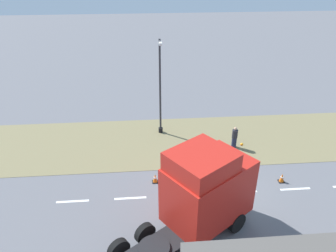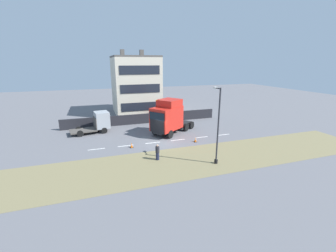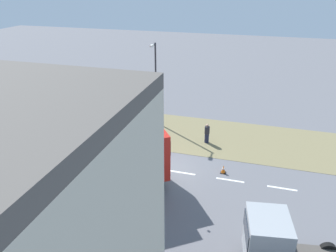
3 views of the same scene
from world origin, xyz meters
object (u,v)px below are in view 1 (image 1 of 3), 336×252
at_px(lorry_cab, 204,192).
at_px(traffic_cone_trailing, 282,178).
at_px(lamp_post, 160,93).
at_px(pedestrian, 234,138).
at_px(traffic_cone_lead, 155,178).

distance_m(lorry_cab, traffic_cone_trailing, 6.70).
distance_m(lamp_post, pedestrian, 6.13).
bearing_deg(traffic_cone_lead, lamp_post, 173.17).
height_order(lorry_cab, lamp_post, lamp_post).
distance_m(lorry_cab, lamp_post, 10.03).
height_order(pedestrian, traffic_cone_trailing, pedestrian).
bearing_deg(pedestrian, traffic_cone_lead, -58.64).
relative_size(lorry_cab, traffic_cone_trailing, 12.36).
bearing_deg(pedestrian, lorry_cab, -25.81).
xyz_separation_m(pedestrian, traffic_cone_lead, (3.49, -5.72, -0.49)).
relative_size(lorry_cab, traffic_cone_lead, 12.36).
xyz_separation_m(lorry_cab, traffic_cone_lead, (-3.92, -2.14, -2.04)).
distance_m(pedestrian, traffic_cone_trailing, 4.51).
bearing_deg(lamp_post, traffic_cone_trailing, 46.35).
relative_size(lorry_cab, lamp_post, 1.01).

